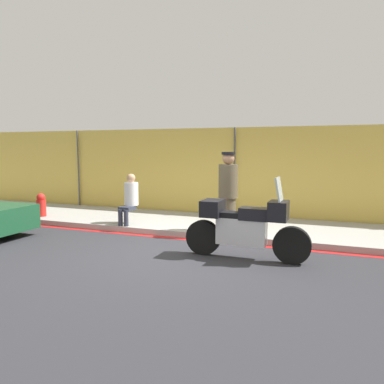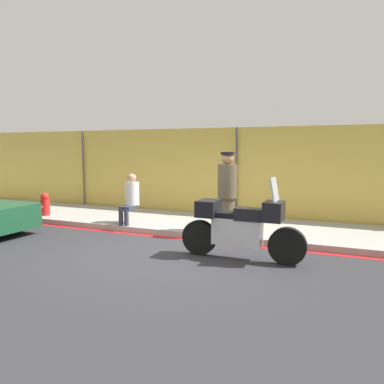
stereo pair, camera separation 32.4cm
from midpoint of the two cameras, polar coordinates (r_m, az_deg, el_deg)
name	(u,v)px [view 1 (the left image)]	position (r m, az deg, el deg)	size (l,w,h in m)	color
ground_plane	(185,253)	(7.30, -2.31, -9.29)	(120.00, 120.00, 0.00)	#2D2D33
sidewalk	(221,226)	(9.48, 3.44, -5.16)	(39.22, 2.57, 0.14)	#9E9E99
curb_paint_stripe	(203,241)	(8.22, 0.55, -7.43)	(39.22, 0.18, 0.01)	red
storefront_fence	(235,174)	(10.62, 5.71, 2.77)	(37.26, 0.17, 2.59)	gold
motorcycle	(245,226)	(6.83, 6.67, -5.15)	(2.29, 0.51, 1.51)	black
officer_standing	(228,191)	(8.47, 4.42, 0.14)	(0.43, 0.43, 1.79)	brown
person_seated_on_curb	(130,196)	(9.45, -10.39, -0.64)	(0.35, 0.63, 1.24)	#2D3342
fire_hydrant	(41,205)	(11.21, -22.78, -1.85)	(0.25, 0.32, 0.64)	red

